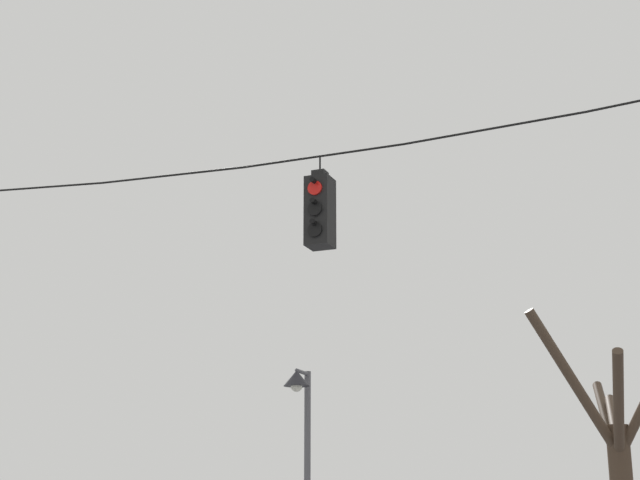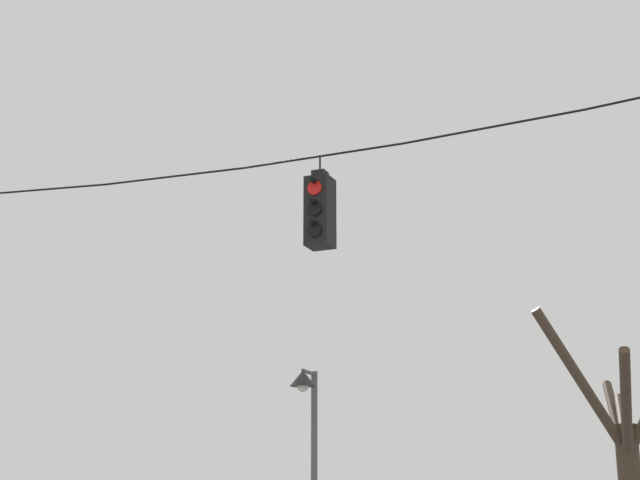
% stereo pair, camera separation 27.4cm
% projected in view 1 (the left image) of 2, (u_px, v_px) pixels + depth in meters
% --- Properties ---
extents(span_wire, '(16.55, 0.03, 0.50)m').
position_uv_depth(span_wire, '(321.00, 145.00, 13.45)').
color(span_wire, black).
extents(traffic_light_near_right_pole, '(0.34, 0.46, 1.29)m').
position_uv_depth(traffic_light_near_right_pole, '(320.00, 211.00, 13.18)').
color(traffic_light_near_right_pole, black).
extents(street_lamp, '(0.48, 0.82, 4.27)m').
position_uv_depth(street_lamp, '(301.00, 427.00, 17.79)').
color(street_lamp, '#515156').
rests_on(street_lamp, ground_plane).
extents(bare_tree, '(2.80, 4.29, 5.25)m').
position_uv_depth(bare_tree, '(619.00, 466.00, 17.55)').
color(bare_tree, '#423326').
rests_on(bare_tree, ground_plane).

